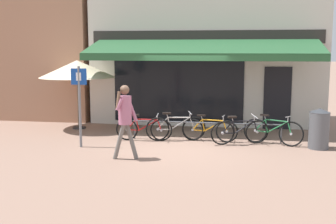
{
  "coord_description": "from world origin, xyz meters",
  "views": [
    {
      "loc": [
        1.53,
        -11.32,
        2.71
      ],
      "look_at": [
        -0.24,
        -0.54,
        1.05
      ],
      "focal_mm": 45.0,
      "sensor_mm": 36.0,
      "label": 1
    }
  ],
  "objects_px": {
    "pedestrian_adult": "(125,113)",
    "bicycle_black": "(240,132)",
    "bicycle_orange": "(209,130)",
    "bicycle_red": "(144,129)",
    "bicycle_green": "(273,131)",
    "parking_sign": "(79,98)",
    "bicycle_silver": "(176,128)",
    "cafe_parasol": "(77,69)",
    "litter_bin": "(319,129)"
  },
  "relations": [
    {
      "from": "bicycle_red",
      "to": "bicycle_green",
      "type": "bearing_deg",
      "value": -1.91
    },
    {
      "from": "bicycle_silver",
      "to": "bicycle_green",
      "type": "xyz_separation_m",
      "value": [
        2.79,
        -0.03,
        -0.0
      ]
    },
    {
      "from": "bicycle_silver",
      "to": "cafe_parasol",
      "type": "bearing_deg",
      "value": 142.96
    },
    {
      "from": "cafe_parasol",
      "to": "bicycle_orange",
      "type": "bearing_deg",
      "value": -16.03
    },
    {
      "from": "bicycle_orange",
      "to": "bicycle_red",
      "type": "bearing_deg",
      "value": -168.4
    },
    {
      "from": "bicycle_orange",
      "to": "bicycle_green",
      "type": "bearing_deg",
      "value": 2.22
    },
    {
      "from": "bicycle_red",
      "to": "bicycle_black",
      "type": "xyz_separation_m",
      "value": [
        2.79,
        -0.05,
        0.02
      ]
    },
    {
      "from": "bicycle_red",
      "to": "parking_sign",
      "type": "bearing_deg",
      "value": -149.26
    },
    {
      "from": "bicycle_orange",
      "to": "bicycle_black",
      "type": "bearing_deg",
      "value": -12.29
    },
    {
      "from": "bicycle_orange",
      "to": "bicycle_silver",
      "type": "bearing_deg",
      "value": -171.97
    },
    {
      "from": "bicycle_silver",
      "to": "bicycle_orange",
      "type": "xyz_separation_m",
      "value": [
        0.99,
        0.05,
        -0.03
      ]
    },
    {
      "from": "bicycle_black",
      "to": "pedestrian_adult",
      "type": "relative_size",
      "value": 0.9
    },
    {
      "from": "bicycle_green",
      "to": "parking_sign",
      "type": "xyz_separation_m",
      "value": [
        -5.26,
        -1.21,
        1.0
      ]
    },
    {
      "from": "parking_sign",
      "to": "bicycle_red",
      "type": "bearing_deg",
      "value": 34.76
    },
    {
      "from": "bicycle_silver",
      "to": "pedestrian_adult",
      "type": "height_order",
      "value": "pedestrian_adult"
    },
    {
      "from": "bicycle_black",
      "to": "cafe_parasol",
      "type": "relative_size",
      "value": 0.66
    },
    {
      "from": "bicycle_red",
      "to": "cafe_parasol",
      "type": "distance_m",
      "value": 3.44
    },
    {
      "from": "bicycle_green",
      "to": "bicycle_red",
      "type": "bearing_deg",
      "value": -157.32
    },
    {
      "from": "bicycle_red",
      "to": "bicycle_silver",
      "type": "bearing_deg",
      "value": 6.4
    },
    {
      "from": "bicycle_black",
      "to": "bicycle_orange",
      "type": "bearing_deg",
      "value": 143.74
    },
    {
      "from": "bicycle_red",
      "to": "pedestrian_adult",
      "type": "distance_m",
      "value": 2.24
    },
    {
      "from": "bicycle_black",
      "to": "cafe_parasol",
      "type": "height_order",
      "value": "cafe_parasol"
    },
    {
      "from": "bicycle_orange",
      "to": "pedestrian_adult",
      "type": "distance_m",
      "value": 3.11
    },
    {
      "from": "pedestrian_adult",
      "to": "litter_bin",
      "type": "height_order",
      "value": "pedestrian_adult"
    },
    {
      "from": "parking_sign",
      "to": "litter_bin",
      "type": "bearing_deg",
      "value": 7.73
    },
    {
      "from": "bicycle_orange",
      "to": "litter_bin",
      "type": "distance_m",
      "value": 3.02
    },
    {
      "from": "bicycle_red",
      "to": "litter_bin",
      "type": "bearing_deg",
      "value": -6.33
    },
    {
      "from": "litter_bin",
      "to": "parking_sign",
      "type": "relative_size",
      "value": 0.5
    },
    {
      "from": "bicycle_red",
      "to": "bicycle_black",
      "type": "relative_size",
      "value": 1.01
    },
    {
      "from": "pedestrian_adult",
      "to": "bicycle_black",
      "type": "bearing_deg",
      "value": -132.2
    },
    {
      "from": "bicycle_orange",
      "to": "pedestrian_adult",
      "type": "height_order",
      "value": "pedestrian_adult"
    },
    {
      "from": "bicycle_green",
      "to": "parking_sign",
      "type": "distance_m",
      "value": 5.49
    },
    {
      "from": "bicycle_silver",
      "to": "litter_bin",
      "type": "bearing_deg",
      "value": -21.35
    },
    {
      "from": "bicycle_red",
      "to": "bicycle_orange",
      "type": "bearing_deg",
      "value": 2.62
    },
    {
      "from": "bicycle_black",
      "to": "bicycle_green",
      "type": "height_order",
      "value": "bicycle_green"
    },
    {
      "from": "bicycle_green",
      "to": "litter_bin",
      "type": "bearing_deg",
      "value": 4.88
    },
    {
      "from": "bicycle_black",
      "to": "cafe_parasol",
      "type": "distance_m",
      "value": 5.86
    },
    {
      "from": "bicycle_red",
      "to": "bicycle_silver",
      "type": "xyz_separation_m",
      "value": [
        0.92,
        0.17,
        0.03
      ]
    },
    {
      "from": "bicycle_orange",
      "to": "parking_sign",
      "type": "bearing_deg",
      "value": -154.52
    },
    {
      "from": "bicycle_red",
      "to": "cafe_parasol",
      "type": "height_order",
      "value": "cafe_parasol"
    },
    {
      "from": "bicycle_orange",
      "to": "cafe_parasol",
      "type": "bearing_deg",
      "value": 168.93
    },
    {
      "from": "bicycle_silver",
      "to": "bicycle_black",
      "type": "height_order",
      "value": "bicycle_black"
    },
    {
      "from": "bicycle_orange",
      "to": "parking_sign",
      "type": "height_order",
      "value": "parking_sign"
    },
    {
      "from": "bicycle_red",
      "to": "bicycle_green",
      "type": "xyz_separation_m",
      "value": [
        3.71,
        0.14,
        0.02
      ]
    },
    {
      "from": "bicycle_orange",
      "to": "bicycle_green",
      "type": "xyz_separation_m",
      "value": [
        1.8,
        -0.09,
        0.03
      ]
    },
    {
      "from": "pedestrian_adult",
      "to": "litter_bin",
      "type": "bearing_deg",
      "value": -147.3
    },
    {
      "from": "bicycle_silver",
      "to": "bicycle_orange",
      "type": "relative_size",
      "value": 1.05
    },
    {
      "from": "pedestrian_adult",
      "to": "bicycle_silver",
      "type": "bearing_deg",
      "value": -100.57
    },
    {
      "from": "bicycle_silver",
      "to": "parking_sign",
      "type": "height_order",
      "value": "parking_sign"
    },
    {
      "from": "parking_sign",
      "to": "cafe_parasol",
      "type": "distance_m",
      "value": 2.88
    }
  ]
}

